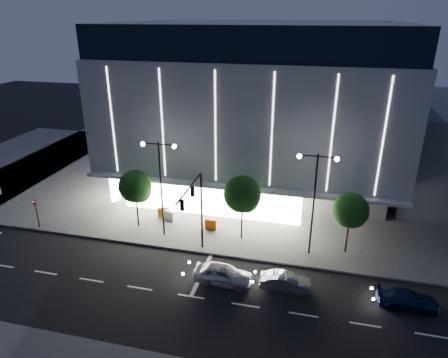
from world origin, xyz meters
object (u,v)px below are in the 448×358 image
object	(u,v)px
barrier_b	(169,216)
barrier_c	(211,225)
barrier_a	(163,212)
street_lamp_west	(160,176)
car_lead	(223,274)
street_lamp_east	(315,190)
tree_mid	(243,196)
traffic_mast	(196,204)
car_third	(408,299)
car_second	(285,282)
tree_right	(351,212)
ped_signal_far	(36,211)
tree_left	(136,188)

from	to	relation	value
barrier_b	barrier_c	distance (m)	4.42
barrier_a	barrier_c	world-z (taller)	same
street_lamp_west	car_lead	world-z (taller)	street_lamp_west
street_lamp_east	tree_mid	xyz separation A→B (m)	(-5.97, 1.02, -1.62)
traffic_mast	barrier_a	xyz separation A→B (m)	(-5.33, 5.83, -4.38)
car_third	barrier_a	size ratio (longest dim) A/B	3.81
barrier_b	street_lamp_west	bearing A→B (deg)	-57.79
barrier_a	barrier_c	size ratio (longest dim) A/B	1.00
street_lamp_west	street_lamp_east	world-z (taller)	same
traffic_mast	barrier_b	distance (m)	8.18
street_lamp_west	barrier_a	distance (m)	6.32
car_second	street_lamp_east	bearing A→B (deg)	-19.14
car_third	barrier_a	distance (m)	22.75
tree_right	barrier_a	size ratio (longest dim) A/B	5.01
traffic_mast	street_lamp_west	bearing A→B (deg)	146.35
street_lamp_east	ped_signal_far	xyz separation A→B (m)	(-25.00, -1.50, -4.07)
tree_right	barrier_b	distance (m)	16.88
ped_signal_far	barrier_b	xyz separation A→B (m)	(11.53, 4.11, -1.24)
tree_mid	barrier_a	world-z (taller)	tree_mid
ped_signal_far	tree_left	xyz separation A→B (m)	(9.03, 2.52, 2.15)
street_lamp_west	barrier_c	distance (m)	6.85
street_lamp_east	barrier_c	world-z (taller)	street_lamp_east
street_lamp_west	tree_left	world-z (taller)	street_lamp_west
street_lamp_west	tree_left	bearing A→B (deg)	161.06
car_lead	barrier_b	xyz separation A→B (m)	(-7.35, 7.99, -0.11)
ped_signal_far	car_third	world-z (taller)	ped_signal_far
ped_signal_far	car_lead	distance (m)	19.31
ped_signal_far	car_second	size ratio (longest dim) A/B	0.80
traffic_mast	car_second	xyz separation A→B (m)	(7.50, -2.36, -4.41)
car_third	car_second	bearing A→B (deg)	88.91
street_lamp_west	ped_signal_far	distance (m)	12.76
tree_left	tree_right	bearing A→B (deg)	-0.00
traffic_mast	tree_right	xyz separation A→B (m)	(12.03, 3.68, -1.14)
traffic_mast	car_third	bearing A→B (deg)	-8.20
tree_mid	barrier_a	size ratio (longest dim) A/B	5.59
street_lamp_east	car_second	size ratio (longest dim) A/B	2.40
street_lamp_east	tree_left	world-z (taller)	street_lamp_east
ped_signal_far	car_lead	size ratio (longest dim) A/B	0.67
car_lead	barrier_a	size ratio (longest dim) A/B	4.07
ped_signal_far	tree_left	world-z (taller)	tree_left
barrier_c	street_lamp_west	bearing A→B (deg)	-151.48
street_lamp_east	ped_signal_far	bearing A→B (deg)	-176.56
tree_mid	ped_signal_far	bearing A→B (deg)	-172.45
tree_mid	tree_right	xyz separation A→B (m)	(9.00, -0.00, -0.45)
street_lamp_west	tree_mid	bearing A→B (deg)	8.26
car_second	tree_left	bearing A→B (deg)	64.87
traffic_mast	car_third	world-z (taller)	traffic_mast
street_lamp_west	ped_signal_far	xyz separation A→B (m)	(-12.00, -1.50, -4.07)
car_lead	barrier_c	xyz separation A→B (m)	(-2.98, 7.29, -0.11)
street_lamp_east	car_second	bearing A→B (deg)	-106.65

